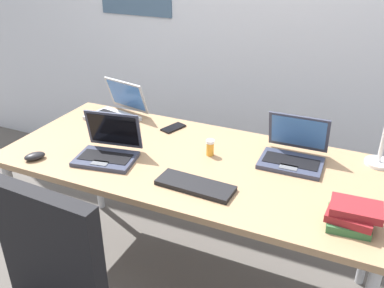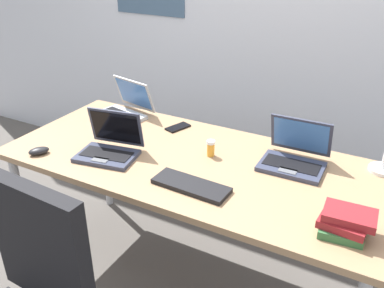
{
  "view_description": "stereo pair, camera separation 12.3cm",
  "coord_description": "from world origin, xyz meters",
  "views": [
    {
      "loc": [
        0.71,
        -1.57,
        1.7
      ],
      "look_at": [
        0.0,
        0.0,
        0.82
      ],
      "focal_mm": 39.14,
      "sensor_mm": 36.0,
      "label": 1
    },
    {
      "loc": [
        0.82,
        -1.51,
        1.7
      ],
      "look_at": [
        0.0,
        0.0,
        0.82
      ],
      "focal_mm": 39.14,
      "sensor_mm": 36.0,
      "label": 2
    }
  ],
  "objects": [
    {
      "name": "ground_plane",
      "position": [
        0.0,
        0.0,
        0.0
      ],
      "size": [
        12.0,
        12.0,
        0.0
      ],
      "primitive_type": "plane",
      "color": "#56514C"
    },
    {
      "name": "wall_back",
      "position": [
        -0.0,
        1.1,
        1.3
      ],
      "size": [
        6.0,
        0.13,
        2.6
      ],
      "color": "silver",
      "rests_on": "ground_plane"
    },
    {
      "name": "desk",
      "position": [
        0.0,
        0.0,
        0.68
      ],
      "size": [
        1.8,
        0.8,
        0.74
      ],
      "color": "#9E7A56",
      "rests_on": "ground_plane"
    },
    {
      "name": "laptop_back_right",
      "position": [
        0.43,
        0.18,
        0.78
      ],
      "size": [
        0.29,
        0.26,
        0.21
      ],
      "color": "#33384C",
      "rests_on": "desk"
    },
    {
      "name": "laptop_back_left",
      "position": [
        -0.59,
        0.27,
        0.78
      ],
      "size": [
        0.33,
        0.31,
        0.2
      ],
      "color": "#B7BABC",
      "rests_on": "desk"
    },
    {
      "name": "laptop_by_keyboard",
      "position": [
        -0.37,
        -0.15,
        0.78
      ],
      "size": [
        0.31,
        0.27,
        0.21
      ],
      "color": "#33384C",
      "rests_on": "desk"
    },
    {
      "name": "external_keyboard",
      "position": [
        0.11,
        -0.22,
        0.75
      ],
      "size": [
        0.34,
        0.13,
        0.02
      ],
      "primitive_type": "cube",
      "rotation": [
        0.0,
        0.0,
        -0.04
      ],
      "color": "black",
      "rests_on": "desk"
    },
    {
      "name": "computer_mouse",
      "position": [
        -0.67,
        -0.31,
        0.76
      ],
      "size": [
        0.1,
        0.11,
        0.03
      ],
      "primitive_type": "ellipsoid",
      "rotation": [
        0.0,
        0.0,
        -0.58
      ],
      "color": "black",
      "rests_on": "desk"
    },
    {
      "name": "cell_phone",
      "position": [
        -0.23,
        0.27,
        0.74
      ],
      "size": [
        0.11,
        0.15,
        0.01
      ],
      "primitive_type": "cube",
      "rotation": [
        0.0,
        0.0,
        -0.33
      ],
      "color": "black",
      "rests_on": "desk"
    },
    {
      "name": "pill_bottle",
      "position": [
        0.06,
        0.07,
        0.78
      ],
      "size": [
        0.04,
        0.04,
        0.08
      ],
      "color": "gold",
      "rests_on": "desk"
    },
    {
      "name": "book_stack",
      "position": [
        0.73,
        -0.21,
        0.78
      ],
      "size": [
        0.19,
        0.17,
        0.09
      ],
      "color": "#336638",
      "rests_on": "desk"
    }
  ]
}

